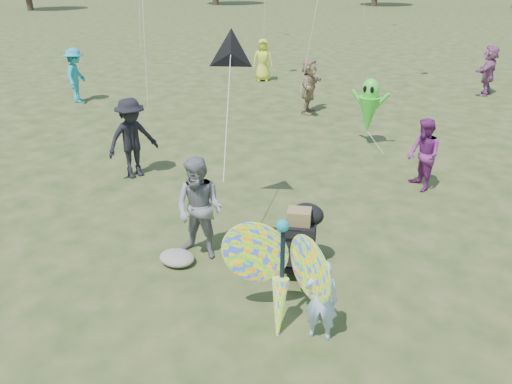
# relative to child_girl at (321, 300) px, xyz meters

# --- Properties ---
(ground) EXTENTS (160.00, 160.00, 0.00)m
(ground) POSITION_rel_child_girl_xyz_m (-1.49, -0.14, -0.57)
(ground) COLOR #51592B
(ground) RESTS_ON ground
(child_girl) EXTENTS (0.47, 0.37, 1.14)m
(child_girl) POSITION_rel_child_girl_xyz_m (0.00, 0.00, 0.00)
(child_girl) COLOR #B4D6FF
(child_girl) RESTS_ON ground
(adult_man) EXTENTS (0.88, 0.71, 1.68)m
(adult_man) POSITION_rel_child_girl_xyz_m (-2.43, 0.87, 0.27)
(adult_man) COLOR gray
(adult_man) RESTS_ON ground
(grey_bag) EXTENTS (0.59, 0.48, 0.19)m
(grey_bag) POSITION_rel_child_girl_xyz_m (-2.63, 0.48, -0.48)
(grey_bag) COLOR gray
(grey_bag) RESTS_ON ground
(crowd_b) EXTENTS (1.04, 1.30, 1.76)m
(crowd_b) POSITION_rel_child_girl_xyz_m (-5.62, 2.87, 0.31)
(crowd_b) COLOR black
(crowd_b) RESTS_ON ground
(crowd_d) EXTENTS (0.82, 1.65, 1.70)m
(crowd_d) POSITION_rel_child_girl_xyz_m (-4.41, 9.50, 0.28)
(crowd_d) COLOR tan
(crowd_d) RESTS_ON ground
(crowd_e) EXTENTS (0.90, 0.93, 1.51)m
(crowd_e) POSITION_rel_child_girl_xyz_m (0.03, 5.29, 0.18)
(crowd_e) COLOR #7F2A79
(crowd_e) RESTS_ON ground
(crowd_g) EXTENTS (0.95, 0.82, 1.63)m
(crowd_g) POSITION_rel_child_girl_xyz_m (-7.91, 12.91, 0.25)
(crowd_g) COLOR #DCEF38
(crowd_g) RESTS_ON ground
(crowd_i) EXTENTS (1.15, 1.34, 1.79)m
(crowd_i) POSITION_rel_child_girl_xyz_m (-11.77, 6.92, 0.33)
(crowd_i) COLOR teal
(crowd_i) RESTS_ON ground
(crowd_j) EXTENTS (0.72, 1.68, 1.75)m
(crowd_j) POSITION_rel_child_girl_xyz_m (0.17, 14.77, 0.30)
(crowd_j) COLOR #9F5B8B
(crowd_j) RESTS_ON ground
(jogging_stroller) EXTENTS (0.72, 1.13, 1.09)m
(jogging_stroller) POSITION_rel_child_girl_xyz_m (-0.85, 1.25, 0.04)
(jogging_stroller) COLOR black
(jogging_stroller) RESTS_ON ground
(butterfly_kite) EXTENTS (1.74, 0.75, 1.75)m
(butterfly_kite) POSITION_rel_child_girl_xyz_m (-0.53, -0.06, 0.21)
(butterfly_kite) COLOR #FF3F28
(butterfly_kite) RESTS_ON ground
(delta_kite_rig) EXTENTS (1.19, 1.77, 2.02)m
(delta_kite_rig) POSITION_rel_child_girl_xyz_m (-2.76, 2.40, 2.38)
(delta_kite_rig) COLOR black
(delta_kite_rig) RESTS_ON ground
(alien_kite) EXTENTS (1.12, 0.69, 1.74)m
(alien_kite) POSITION_rel_child_girl_xyz_m (-1.82, 7.40, 0.40)
(alien_kite) COLOR #45E435
(alien_kite) RESTS_ON ground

